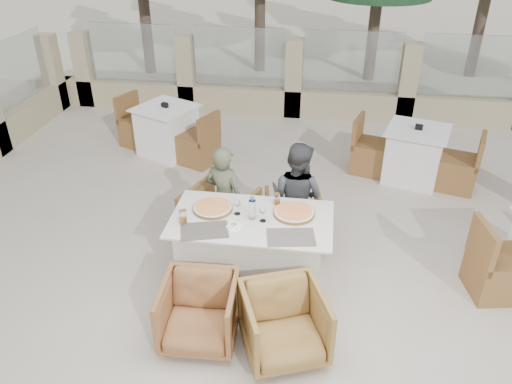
# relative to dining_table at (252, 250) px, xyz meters

# --- Properties ---
(ground) EXTENTS (80.00, 80.00, 0.00)m
(ground) POSITION_rel_dining_table_xyz_m (0.04, -0.06, -0.39)
(ground) COLOR #BEB2A2
(ground) RESTS_ON ground
(sand_patch) EXTENTS (30.00, 16.00, 0.01)m
(sand_patch) POSITION_rel_dining_table_xyz_m (0.04, 13.94, -0.38)
(sand_patch) COLOR beige
(sand_patch) RESTS_ON ground
(perimeter_wall_far) EXTENTS (10.00, 0.34, 1.60)m
(perimeter_wall_far) POSITION_rel_dining_table_xyz_m (0.04, 4.74, 0.42)
(perimeter_wall_far) COLOR tan
(perimeter_wall_far) RESTS_ON ground
(dining_table) EXTENTS (1.60, 0.90, 0.77)m
(dining_table) POSITION_rel_dining_table_xyz_m (0.00, 0.00, 0.00)
(dining_table) COLOR silver
(dining_table) RESTS_ON ground
(placemat_near_left) EXTENTS (0.52, 0.41, 0.00)m
(placemat_near_left) POSITION_rel_dining_table_xyz_m (-0.41, -0.27, 0.39)
(placemat_near_left) COLOR #534E47
(placemat_near_left) RESTS_ON dining_table
(placemat_near_right) EXTENTS (0.49, 0.37, 0.00)m
(placemat_near_right) POSITION_rel_dining_table_xyz_m (0.41, -0.26, 0.39)
(placemat_near_right) COLOR #625C54
(placemat_near_right) RESTS_ON dining_table
(pizza_left) EXTENTS (0.53, 0.53, 0.05)m
(pizza_left) POSITION_rel_dining_table_xyz_m (-0.42, 0.11, 0.41)
(pizza_left) COLOR #D74E1D
(pizza_left) RESTS_ON dining_table
(pizza_right) EXTENTS (0.42, 0.42, 0.05)m
(pizza_right) POSITION_rel_dining_table_xyz_m (0.41, 0.14, 0.41)
(pizza_right) COLOR #E44D1F
(pizza_right) RESTS_ON dining_table
(water_bottle) EXTENTS (0.09, 0.09, 0.24)m
(water_bottle) POSITION_rel_dining_table_xyz_m (0.01, 0.01, 0.51)
(water_bottle) COLOR #B3D8EC
(water_bottle) RESTS_ON dining_table
(wine_glass_centre) EXTENTS (0.08, 0.08, 0.18)m
(wine_glass_centre) POSITION_rel_dining_table_xyz_m (-0.15, 0.06, 0.48)
(wine_glass_centre) COLOR white
(wine_glass_centre) RESTS_ON dining_table
(wine_glass_near) EXTENTS (0.09, 0.09, 0.18)m
(wine_glass_near) POSITION_rel_dining_table_xyz_m (0.12, -0.03, 0.48)
(wine_glass_near) COLOR silver
(wine_glass_near) RESTS_ON dining_table
(beer_glass_left) EXTENTS (0.09, 0.09, 0.14)m
(beer_glass_left) POSITION_rel_dining_table_xyz_m (-0.64, -0.17, 0.46)
(beer_glass_left) COLOR orange
(beer_glass_left) RESTS_ON dining_table
(beer_glass_right) EXTENTS (0.07, 0.07, 0.12)m
(beer_glass_right) POSITION_rel_dining_table_xyz_m (0.22, 0.30, 0.45)
(beer_glass_right) COLOR orange
(beer_glass_right) RESTS_ON dining_table
(olive_dish) EXTENTS (0.13, 0.13, 0.04)m
(olive_dish) POSITION_rel_dining_table_xyz_m (-0.14, -0.18, 0.41)
(olive_dish) COLOR white
(olive_dish) RESTS_ON dining_table
(armchair_far_left) EXTENTS (0.94, 0.95, 0.67)m
(armchair_far_left) POSITION_rel_dining_table_xyz_m (-0.47, 0.66, -0.05)
(armchair_far_left) COLOR brown
(armchair_far_left) RESTS_ON ground
(armchair_far_right) EXTENTS (0.74, 0.75, 0.60)m
(armchair_far_right) POSITION_rel_dining_table_xyz_m (0.37, 0.77, -0.09)
(armchair_far_right) COLOR olive
(armchair_far_right) RESTS_ON ground
(armchair_near_left) EXTENTS (0.69, 0.71, 0.62)m
(armchair_near_left) POSITION_rel_dining_table_xyz_m (-0.34, -0.88, -0.08)
(armchair_near_left) COLOR brown
(armchair_near_left) RESTS_ON ground
(armchair_near_right) EXTENTS (0.89, 0.91, 0.64)m
(armchair_near_right) POSITION_rel_dining_table_xyz_m (0.43, -0.92, -0.07)
(armchair_near_right) COLOR olive
(armchair_near_right) RESTS_ON ground
(diner_left) EXTENTS (0.52, 0.42, 1.24)m
(diner_left) POSITION_rel_dining_table_xyz_m (-0.40, 0.59, 0.24)
(diner_left) COLOR #50553E
(diner_left) RESTS_ON ground
(diner_right) EXTENTS (0.78, 0.71, 1.30)m
(diner_right) POSITION_rel_dining_table_xyz_m (0.39, 0.67, 0.27)
(diner_right) COLOR #3E4043
(diner_right) RESTS_ON ground
(bg_table_a) EXTENTS (1.83, 1.42, 0.77)m
(bg_table_a) POSITION_rel_dining_table_xyz_m (-1.77, 2.84, 0.00)
(bg_table_a) COLOR white
(bg_table_a) RESTS_ON ground
(bg_table_b) EXTENTS (1.80, 1.24, 0.77)m
(bg_table_b) POSITION_rel_dining_table_xyz_m (1.93, 2.52, 0.00)
(bg_table_b) COLOR white
(bg_table_b) RESTS_ON ground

